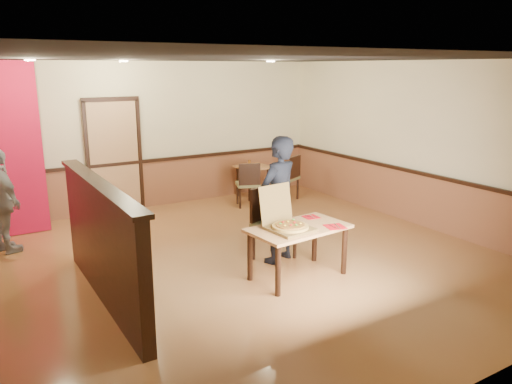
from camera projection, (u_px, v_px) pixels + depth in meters
floor at (244, 261)px, 7.11m from camera, size 7.00×7.00×0.00m
ceiling at (243, 58)px, 6.42m from camera, size 7.00×7.00×0.00m
wall_back at (154, 135)px, 9.66m from camera, size 7.00×0.00×7.00m
wall_right at (421, 144)px, 8.53m from camera, size 0.00×7.00×7.00m
wainscot_back at (156, 183)px, 9.87m from camera, size 7.00×0.04×0.90m
chair_rail_back at (156, 160)px, 9.74m from camera, size 7.00×0.06×0.06m
wainscot_right at (415, 198)px, 8.74m from camera, size 0.04×7.00×0.90m
chair_rail_right at (416, 172)px, 8.62m from camera, size 0.06×7.00×0.06m
back_door at (114, 157)px, 9.31m from camera, size 0.90×0.06×2.10m
booth_partition at (102, 241)px, 5.75m from camera, size 0.20×3.10×1.44m
spot_a at (30, 60)px, 6.76m from camera, size 0.14×0.14×0.02m
spot_b at (124, 61)px, 8.09m from camera, size 0.14×0.14×0.02m
spot_c at (271, 61)px, 8.38m from camera, size 0.14×0.14×0.02m
main_table at (298, 235)px, 6.44m from camera, size 1.35×0.85×0.69m
diner_chair at (270, 220)px, 7.12m from camera, size 0.64×0.64×1.03m
side_chair_left at (248, 183)px, 9.77m from camera, size 0.57×0.57×0.89m
side_chair_right at (288, 176)px, 10.24m from camera, size 0.62×0.62×0.94m
side_table at (253, 174)px, 10.51m from camera, size 0.65×0.65×0.67m
diner at (278, 200)px, 6.92m from camera, size 0.75×0.61×1.79m
passerby at (2, 202)px, 7.27m from camera, size 0.71×1.00×1.57m
pizza_box at (288, 224)px, 6.30m from camera, size 0.56×0.64×0.53m
pizza at (290, 227)px, 6.26m from camera, size 0.46×0.46×0.03m
napkin_near at (335, 227)px, 6.42m from camera, size 0.29×0.29×0.01m
napkin_far at (311, 217)px, 6.83m from camera, size 0.22×0.22×0.01m
condiment at (249, 163)px, 10.39m from camera, size 0.05×0.05×0.14m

